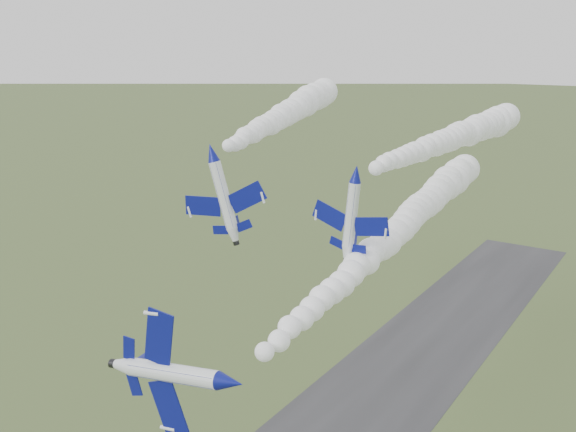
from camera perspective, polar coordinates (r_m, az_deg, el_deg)
name	(u,v)px	position (r m, az deg, el deg)	size (l,w,h in m)	color
jet_lead	(230,383)	(53.89, -5.16, -14.59)	(3.82, 13.85, 11.38)	white
smoke_trail_jet_lead	(396,231)	(84.51, 9.59, -1.36)	(5.05, 69.06, 5.05)	white
jet_pair_left	(211,153)	(82.23, -6.82, 5.62)	(11.15, 13.39, 4.11)	white
smoke_trail_jet_pair_left	(286,113)	(112.35, -0.14, 9.14)	(5.73, 58.85, 5.73)	white
jet_pair_right	(356,174)	(72.01, 6.03, 3.76)	(9.57, 11.59, 2.91)	white
smoke_trail_jet_pair_right	(453,138)	(98.26, 14.49, 6.75)	(4.84, 53.16, 4.84)	white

